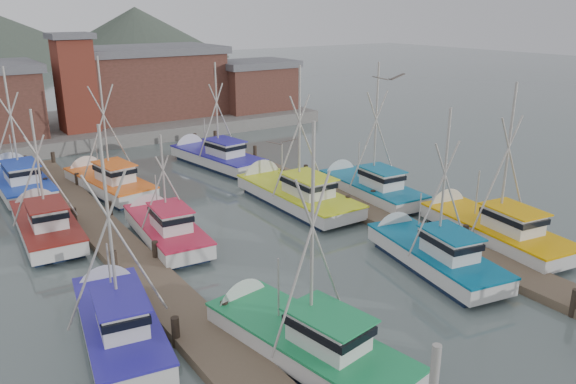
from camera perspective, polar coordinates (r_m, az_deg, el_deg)
ground at (r=26.70m, az=3.04°, el=-8.04°), size 260.00×260.00×0.00m
dock_left at (r=26.87m, az=-14.49°, el=-7.96°), size 2.30×46.00×1.50m
dock_right at (r=33.63m, az=8.41°, el=-2.14°), size 2.30×46.00×1.50m
quay at (r=58.92m, az=-19.36°, el=6.24°), size 44.00×16.00×1.20m
shed_center at (r=60.07m, az=-14.19°, el=10.88°), size 14.84×9.54×6.90m
shed_right at (r=62.20m, az=-3.45°, el=10.84°), size 8.48×6.36×5.20m
lookout_tower at (r=53.84m, az=-20.81°, el=10.40°), size 3.60×3.60×8.50m
boat_4 at (r=20.54m, az=0.91°, el=-14.57°), size 4.03×9.05×9.27m
boat_5 at (r=27.77m, az=14.09°, el=-5.98°), size 4.05×8.74×8.42m
boat_6 at (r=22.49m, az=-16.95°, el=-12.30°), size 3.71×8.45×8.85m
boat_7 at (r=31.73m, az=19.62°, el=-3.40°), size 4.10×9.52×9.24m
boat_8 at (r=30.64m, az=-12.52°, el=-3.53°), size 3.19×8.39×6.47m
boat_9 at (r=35.33m, az=0.39°, el=-0.12°), size 3.94×10.23×9.62m
boat_10 at (r=33.21m, az=-23.44°, el=-2.92°), size 3.25×8.89×7.73m
boat_11 at (r=36.98m, az=7.96°, el=0.55°), size 3.79×8.85×9.44m
boat_12 at (r=39.65m, az=-18.02°, el=1.02°), size 3.94×9.23×9.73m
boat_13 at (r=44.57m, az=-7.61°, el=3.61°), size 4.22×9.78×8.83m
boat_14 at (r=42.13m, az=-25.67°, el=1.08°), size 3.82×9.52×9.17m
gull_near at (r=20.34m, az=10.23°, el=11.31°), size 1.55×0.63×0.24m
gull_far at (r=26.60m, az=-0.69°, el=5.06°), size 1.50×0.66×0.24m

